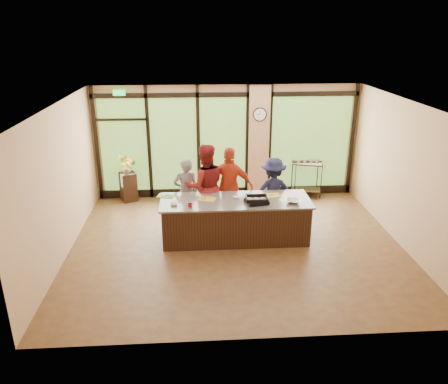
{
  "coord_description": "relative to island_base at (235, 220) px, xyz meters",
  "views": [
    {
      "loc": [
        -0.81,
        -8.29,
        4.39
      ],
      "look_at": [
        -0.24,
        0.4,
        1.07
      ],
      "focal_mm": 35.0,
      "sensor_mm": 36.0,
      "label": 1
    }
  ],
  "objects": [
    {
      "name": "cook_midright",
      "position": [
        -0.06,
        0.82,
        0.49
      ],
      "size": [
        1.17,
        0.72,
        1.85
      ],
      "primitive_type": "imported",
      "rotation": [
        0.0,
        0.0,
        2.88
      ],
      "color": "#B8381C",
      "rests_on": "floor"
    },
    {
      "name": "red_ramekin",
      "position": [
        -0.97,
        -0.33,
        0.52
      ],
      "size": [
        0.11,
        0.11,
        0.08
      ],
      "primitive_type": "imported",
      "rotation": [
        0.0,
        0.0,
        -0.14
      ],
      "color": "#A5101B",
      "rests_on": "countertop"
    },
    {
      "name": "bar_cart",
      "position": [
        2.16,
        2.45,
        0.2
      ],
      "size": [
        0.87,
        0.65,
        1.07
      ],
      "rotation": [
        0.0,
        0.0,
        -0.29
      ],
      "color": "black",
      "rests_on": "floor"
    },
    {
      "name": "mixing_bowl",
      "position": [
        1.19,
        -0.23,
        0.52
      ],
      "size": [
        0.37,
        0.37,
        0.07
      ],
      "primitive_type": "imported",
      "rotation": [
        0.0,
        0.0,
        -0.29
      ],
      "color": "silver",
      "rests_on": "countertop"
    },
    {
      "name": "roasting_pan",
      "position": [
        0.42,
        -0.22,
        0.52
      ],
      "size": [
        0.51,
        0.44,
        0.08
      ],
      "primitive_type": "cube",
      "rotation": [
        0.0,
        0.0,
        0.24
      ],
      "color": "black",
      "rests_on": "countertop"
    },
    {
      "name": "cook_left",
      "position": [
        -1.06,
        0.83,
        0.37
      ],
      "size": [
        0.65,
        0.48,
        1.62
      ],
      "primitive_type": "imported",
      "rotation": [
        0.0,
        0.0,
        3.31
      ],
      "color": "slate",
      "rests_on": "floor"
    },
    {
      "name": "cutting_board_right",
      "position": [
        0.81,
        0.2,
        0.49
      ],
      "size": [
        0.39,
        0.31,
        0.01
      ],
      "primitive_type": "cube",
      "rotation": [
        0.0,
        0.0,
        0.09
      ],
      "color": "gold",
      "rests_on": "countertop"
    },
    {
      "name": "prep_bowl_near",
      "position": [
        -1.3,
        -0.2,
        0.5
      ],
      "size": [
        0.19,
        0.19,
        0.05
      ],
      "primitive_type": "imported",
      "rotation": [
        0.0,
        0.0,
        -0.43
      ],
      "color": "white",
      "rests_on": "countertop"
    },
    {
      "name": "flower_stand",
      "position": [
        -2.64,
        2.45,
        -0.05
      ],
      "size": [
        0.51,
        0.51,
        0.77
      ],
      "primitive_type": "cube",
      "rotation": [
        0.0,
        0.0,
        0.43
      ],
      "color": "black",
      "rests_on": "floor"
    },
    {
      "name": "prep_bowl_mid",
      "position": [
        0.48,
        -0.06,
        0.5
      ],
      "size": [
        0.19,
        0.19,
        0.05
      ],
      "primitive_type": "imported",
      "rotation": [
        0.0,
        0.0,
        -0.34
      ],
      "color": "white",
      "rests_on": "countertop"
    },
    {
      "name": "flower_vase",
      "position": [
        -2.64,
        2.45,
        0.46
      ],
      "size": [
        0.3,
        0.3,
        0.25
      ],
      "primitive_type": "imported",
      "rotation": [
        0.0,
        0.0,
        0.31
      ],
      "color": "#7D6244",
      "rests_on": "flower_stand"
    },
    {
      "name": "ceiling",
      "position": [
        0.0,
        -0.3,
        2.56
      ],
      "size": [
        7.0,
        7.0,
        0.0
      ],
      "primitive_type": "plane",
      "rotation": [
        3.14,
        0.0,
        0.0
      ],
      "color": "silver",
      "rests_on": "back_wall"
    },
    {
      "name": "floor",
      "position": [
        0.0,
        -0.3,
        -0.44
      ],
      "size": [
        7.0,
        7.0,
        0.0
      ],
      "primitive_type": "plane",
      "color": "#4D301B",
      "rests_on": "ground"
    },
    {
      "name": "wall_clock",
      "position": [
        0.85,
        2.57,
        1.81
      ],
      "size": [
        0.36,
        0.04,
        0.36
      ],
      "color": "black",
      "rests_on": "window_wall"
    },
    {
      "name": "cutting_board_center",
      "position": [
        -0.61,
        0.08,
        0.49
      ],
      "size": [
        0.44,
        0.39,
        0.01
      ],
      "primitive_type": "cube",
      "rotation": [
        0.0,
        0.0,
        -0.37
      ],
      "color": "gold",
      "rests_on": "countertop"
    },
    {
      "name": "prep_bowl_far",
      "position": [
        0.03,
        0.12,
        0.5
      ],
      "size": [
        0.18,
        0.18,
        0.03
      ],
      "primitive_type": "imported",
      "rotation": [
        0.0,
        0.0,
        0.39
      ],
      "color": "white",
      "rests_on": "countertop"
    },
    {
      "name": "back_wall",
      "position": [
        0.0,
        2.7,
        1.06
      ],
      "size": [
        7.0,
        0.0,
        7.0
      ],
      "primitive_type": "plane",
      "rotation": [
        1.57,
        0.0,
        0.0
      ],
      "color": "tan",
      "rests_on": "floor"
    },
    {
      "name": "left_wall",
      "position": [
        -3.5,
        -0.3,
        1.06
      ],
      "size": [
        0.0,
        6.0,
        6.0
      ],
      "primitive_type": "plane",
      "rotation": [
        1.57,
        0.0,
        1.57
      ],
      "color": "tan",
      "rests_on": "floor"
    },
    {
      "name": "right_wall",
      "position": [
        3.5,
        -0.3,
        1.06
      ],
      "size": [
        0.0,
        6.0,
        6.0
      ],
      "primitive_type": "plane",
      "rotation": [
        1.57,
        0.0,
        -1.57
      ],
      "color": "tan",
      "rests_on": "floor"
    },
    {
      "name": "island_base",
      "position": [
        0.0,
        0.0,
        0.0
      ],
      "size": [
        3.1,
        1.0,
        0.88
      ],
      "primitive_type": "cube",
      "color": "black",
      "rests_on": "floor"
    },
    {
      "name": "cook_right",
      "position": [
        0.94,
        0.77,
        0.36
      ],
      "size": [
        1.06,
        0.63,
        1.6
      ],
      "primitive_type": "imported",
      "rotation": [
        0.0,
        0.0,
        3.18
      ],
      "color": "#181A36",
      "rests_on": "floor"
    },
    {
      "name": "cutting_board_left",
      "position": [
        -1.5,
        0.34,
        0.49
      ],
      "size": [
        0.41,
        0.35,
        0.01
      ],
      "primitive_type": "cube",
      "rotation": [
        0.0,
        0.0,
        -0.27
      ],
      "color": "#398931",
      "rests_on": "countertop"
    },
    {
      "name": "cook_midleft",
      "position": [
        -0.63,
        0.74,
        0.54
      ],
      "size": [
        1.05,
        0.88,
        1.96
      ],
      "primitive_type": "imported",
      "rotation": [
        0.0,
        0.0,
        3.3
      ],
      "color": "maroon",
      "rests_on": "floor"
    },
    {
      "name": "countertop",
      "position": [
        0.0,
        0.0,
        0.46
      ],
      "size": [
        3.2,
        1.1,
        0.04
      ],
      "primitive_type": "cube",
      "color": "slate",
      "rests_on": "island_base"
    },
    {
      "name": "window_wall",
      "position": [
        0.16,
        2.65,
        0.95
      ],
      "size": [
        6.9,
        0.12,
        3.0
      ],
      "color": "tan",
      "rests_on": "floor"
    }
  ]
}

